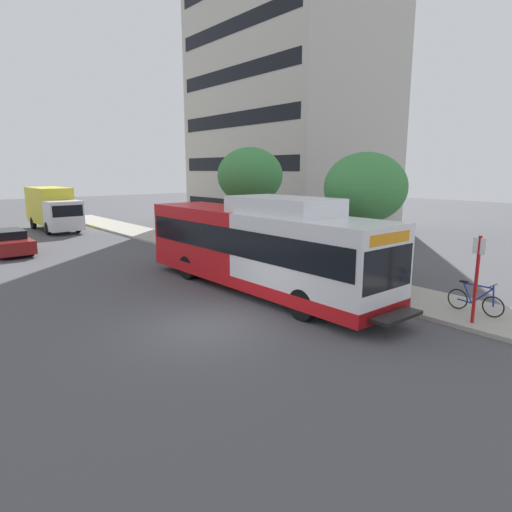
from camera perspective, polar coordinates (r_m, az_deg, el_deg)
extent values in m
plane|color=#4C4C51|center=(20.08, -18.93, -2.63)|extent=(120.00, 120.00, 0.00)
cube|color=#A8A399|center=(21.85, 0.40, -0.73)|extent=(3.00, 56.00, 0.14)
cube|color=white|center=(14.59, 7.38, -0.37)|extent=(2.54, 5.80, 2.73)
cube|color=red|center=(18.94, -5.58, 2.33)|extent=(2.54, 5.80, 2.73)
cube|color=red|center=(16.90, 0.05, -2.66)|extent=(2.57, 11.60, 0.44)
cube|color=black|center=(16.60, 0.06, 2.41)|extent=(2.58, 11.25, 0.96)
cube|color=black|center=(12.83, 16.78, -1.60)|extent=(2.34, 0.10, 1.24)
cube|color=orange|center=(12.67, 17.04, 2.23)|extent=(1.91, 0.08, 0.32)
cube|color=white|center=(15.37, 3.55, 6.56)|extent=(2.16, 4.06, 0.60)
cube|color=black|center=(12.97, 17.90, -7.49)|extent=(1.78, 0.60, 0.10)
cylinder|color=black|center=(13.63, 6.15, -6.32)|extent=(0.30, 1.00, 1.00)
cylinder|color=black|center=(15.27, 12.08, -4.58)|extent=(0.30, 1.00, 1.00)
cylinder|color=black|center=(18.81, -8.86, -1.49)|extent=(0.30, 1.00, 1.00)
cylinder|color=black|center=(20.03, -3.32, -0.59)|extent=(0.30, 1.00, 1.00)
cylinder|color=red|center=(14.23, 26.83, -2.81)|extent=(0.10, 0.10, 2.60)
cube|color=white|center=(14.02, 27.15, 1.15)|extent=(0.04, 0.36, 0.48)
torus|color=black|center=(15.26, 28.57, -5.86)|extent=(0.04, 0.66, 0.66)
torus|color=black|center=(15.67, 24.84, -5.10)|extent=(0.04, 0.66, 0.66)
cylinder|color=navy|center=(15.31, 27.45, -4.65)|extent=(0.05, 0.64, 0.64)
cylinder|color=navy|center=(15.48, 25.92, -4.35)|extent=(0.05, 0.34, 0.62)
cylinder|color=navy|center=(15.29, 27.03, -3.46)|extent=(0.05, 0.90, 0.05)
cylinder|color=navy|center=(15.58, 25.58, -5.31)|extent=(0.05, 0.45, 0.08)
cylinder|color=navy|center=(15.18, 28.60, -4.63)|extent=(0.05, 0.10, 0.67)
cylinder|color=black|center=(15.11, 28.63, -3.39)|extent=(0.52, 0.03, 0.03)
cube|color=black|center=(15.46, 25.52, -3.03)|extent=(0.12, 0.24, 0.06)
cylinder|color=#4C3823|center=(18.18, 13.71, 0.82)|extent=(0.28, 0.28, 2.54)
ellipsoid|color=#3D8442|center=(17.92, 14.08, 8.67)|extent=(3.25, 3.25, 2.76)
cylinder|color=#4C3823|center=(23.41, -0.76, 3.80)|extent=(0.28, 0.28, 2.87)
ellipsoid|color=#3D8442|center=(23.22, -0.78, 10.47)|extent=(3.42, 3.42, 2.91)
cube|color=maroon|center=(27.81, -29.55, 1.38)|extent=(1.80, 4.50, 0.70)
cube|color=black|center=(27.84, -29.68, 2.42)|extent=(1.48, 2.34, 0.56)
cylinder|color=black|center=(26.68, -27.28, 0.74)|extent=(0.20, 0.64, 0.64)
cylinder|color=black|center=(29.30, -28.46, 1.46)|extent=(0.20, 0.64, 0.64)
cube|color=silver|center=(34.41, -23.80, 4.85)|extent=(2.30, 2.00, 2.10)
cube|color=yellow|center=(37.73, -25.37, 6.04)|extent=(2.30, 5.00, 2.70)
cube|color=black|center=(33.44, -23.39, 5.42)|extent=(2.07, 0.08, 0.80)
cylinder|color=black|center=(34.66, -25.52, 3.27)|extent=(0.26, 0.92, 0.92)
cylinder|color=black|center=(35.21, -22.28, 3.63)|extent=(0.26, 0.92, 0.92)
cylinder|color=black|center=(38.66, -27.08, 3.84)|extent=(0.26, 0.92, 0.92)
cylinder|color=black|center=(39.16, -24.15, 4.17)|extent=(0.26, 0.92, 0.92)
cube|color=#BCB7AD|center=(40.27, 4.67, 26.33)|extent=(11.74, 15.23, 30.25)
cube|color=black|center=(38.98, 4.35, 6.89)|extent=(11.80, 14.01, 1.10)
cube|color=black|center=(38.87, 4.43, 11.83)|extent=(11.80, 14.01, 1.10)
cube|color=black|center=(39.05, 4.50, 16.77)|extent=(11.80, 14.01, 1.10)
cube|color=black|center=(39.52, 4.58, 21.62)|extent=(11.80, 14.01, 1.10)
cube|color=black|center=(40.27, 4.67, 26.33)|extent=(11.80, 14.01, 1.10)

